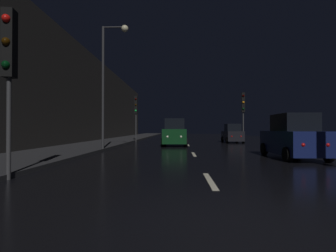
{
  "coord_description": "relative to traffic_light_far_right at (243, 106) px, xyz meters",
  "views": [
    {
      "loc": [
        -0.86,
        -3.86,
        1.41
      ],
      "look_at": [
        -1.65,
        15.57,
        1.62
      ],
      "focal_mm": 26.9,
      "sensor_mm": 36.0,
      "label": 1
    }
  ],
  "objects": [
    {
      "name": "ground",
      "position": [
        -5.46,
        3.69,
        -3.59
      ],
      "size": [
        27.93,
        84.0,
        0.02
      ],
      "primitive_type": "cube",
      "color": "black"
    },
    {
      "name": "car_parked_right_far",
      "position": [
        -0.8,
        1.23,
        -2.7
      ],
      "size": [
        1.75,
        3.78,
        1.91
      ],
      "rotation": [
        0.0,
        0.0,
        1.57
      ],
      "color": "black",
      "rests_on": "ground"
    },
    {
      "name": "traffic_light_near_left",
      "position": [
        -11.02,
        -17.9,
        -0.15
      ],
      "size": [
        0.35,
        0.48,
        4.74
      ],
      "rotation": [
        0.0,
        0.0,
        -1.42
      ],
      "color": "#38383A",
      "rests_on": "ground"
    },
    {
      "name": "sidewalk_left",
      "position": [
        -13.22,
        3.69,
        -3.5
      ],
      "size": [
        4.4,
        84.0,
        0.15
      ],
      "primitive_type": "cube",
      "color": "#28282B",
      "rests_on": "ground"
    },
    {
      "name": "streetlamp_overhead",
      "position": [
        -10.7,
        -8.82,
        1.66
      ],
      "size": [
        1.7,
        0.44,
        8.03
      ],
      "color": "#2D2D30",
      "rests_on": "ground"
    },
    {
      "name": "lane_centerline",
      "position": [
        -5.46,
        -2.76,
        -3.57
      ],
      "size": [
        0.16,
        29.33,
        0.01
      ],
      "color": "beige",
      "rests_on": "ground"
    },
    {
      "name": "car_approaching_headlights",
      "position": [
        -6.62,
        -3.41,
        -2.54
      ],
      "size": [
        2.07,
        4.48,
        2.26
      ],
      "rotation": [
        0.0,
        0.0,
        -1.57
      ],
      "color": "#0F3819",
      "rests_on": "ground"
    },
    {
      "name": "traffic_light_far_right",
      "position": [
        0.0,
        0.0,
        0.0
      ],
      "size": [
        0.35,
        0.48,
        4.92
      ],
      "rotation": [
        0.0,
        0.0,
        -1.72
      ],
      "color": "#38383A",
      "rests_on": "ground"
    },
    {
      "name": "car_parked_right_near",
      "position": [
        -0.8,
        -12.31,
        -2.61
      ],
      "size": [
        1.95,
        4.22,
        2.12
      ],
      "rotation": [
        0.0,
        0.0,
        1.57
      ],
      "color": "#141E51",
      "rests_on": "ground"
    },
    {
      "name": "traffic_light_far_left",
      "position": [
        -10.92,
        2.54,
        0.03
      ],
      "size": [
        0.31,
        0.46,
        4.96
      ],
      "rotation": [
        0.0,
        0.0,
        -1.56
      ],
      "color": "#38383A",
      "rests_on": "ground"
    },
    {
      "name": "building_facade_left",
      "position": [
        -15.82,
        0.19,
        1.09
      ],
      "size": [
        0.8,
        63.0,
        9.34
      ],
      "primitive_type": "cube",
      "color": "#2D2B28",
      "rests_on": "ground"
    }
  ]
}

